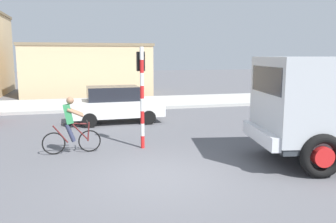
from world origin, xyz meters
TOP-DOWN VIEW (x-y plane):
  - ground_plane at (0.00, 0.00)m, footprint 120.00×120.00m
  - sidewalk_far at (0.00, 13.02)m, footprint 80.00×5.00m
  - cyclist at (-2.17, 2.75)m, footprint 1.73×0.50m
  - traffic_light_pole at (0.02, 2.87)m, footprint 0.24×0.43m
  - car_white_mid at (-0.32, 7.36)m, footprint 4.04×1.95m
  - building_mid_block at (-1.14, 19.55)m, footprint 9.38×5.30m

SIDE VIEW (x-z plane):
  - ground_plane at x=0.00m, z-range 0.00..0.00m
  - sidewalk_far at x=0.00m, z-range 0.00..0.16m
  - car_white_mid at x=-0.32m, z-range 0.02..1.62m
  - cyclist at x=-2.17m, z-range 0.00..1.72m
  - building_mid_block at x=-1.14m, z-range 0.00..3.79m
  - traffic_light_pole at x=0.02m, z-range 0.47..3.67m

